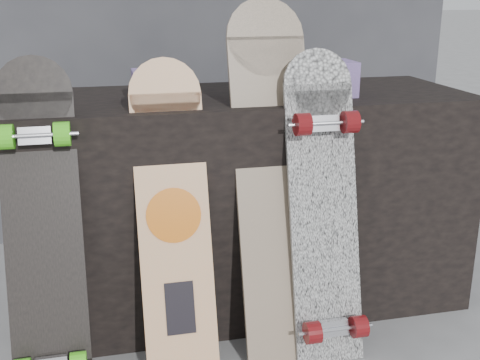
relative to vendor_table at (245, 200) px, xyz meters
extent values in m
cube|color=black|center=(0.00, 0.00, 0.00)|extent=(1.60, 0.60, 0.80)
cube|color=#36363C|center=(0.00, 0.85, 0.70)|extent=(2.40, 0.20, 2.20)
cube|color=#3F3B7A|center=(-0.31, -0.04, 0.45)|extent=(0.18, 0.12, 0.10)
cube|color=#3F3B7A|center=(0.29, -0.10, 0.46)|extent=(0.14, 0.14, 0.12)
cube|color=#D1B78C|center=(0.16, 0.02, 0.43)|extent=(0.22, 0.10, 0.06)
cube|color=#CBAA89|center=(-0.31, -0.36, 0.03)|extent=(0.22, 0.28, 0.86)
cylinder|color=#CBAA89|center=(-0.31, -0.23, 0.45)|extent=(0.22, 0.08, 0.22)
cylinder|color=orange|center=(-0.31, -0.35, 0.10)|extent=(0.17, 0.05, 0.16)
cube|color=black|center=(-0.31, -0.44, -0.18)|extent=(0.09, 0.05, 0.15)
cube|color=beige|center=(0.02, -0.33, 0.11)|extent=(0.25, 0.33, 1.02)
cylinder|color=beige|center=(0.02, -0.17, 0.61)|extent=(0.25, 0.09, 0.25)
cube|color=white|center=(0.17, -0.39, 0.04)|extent=(0.22, 0.23, 0.87)
cylinder|color=white|center=(0.17, -0.28, 0.47)|extent=(0.22, 0.07, 0.22)
cube|color=silver|center=(0.17, -0.51, -0.27)|extent=(0.09, 0.04, 0.06)
cylinder|color=#610D10|center=(0.09, -0.53, -0.26)|extent=(0.05, 0.07, 0.07)
cylinder|color=#610D10|center=(0.24, -0.53, -0.26)|extent=(0.05, 0.07, 0.07)
cube|color=silver|center=(0.17, -0.35, 0.36)|extent=(0.09, 0.04, 0.06)
cylinder|color=#610D10|center=(0.09, -0.37, 0.36)|extent=(0.05, 0.07, 0.07)
cylinder|color=#610D10|center=(0.24, -0.37, 0.36)|extent=(0.05, 0.07, 0.07)
cube|color=black|center=(-0.69, -0.38, 0.03)|extent=(0.22, 0.29, 0.87)
cylinder|color=black|center=(-0.69, -0.24, 0.47)|extent=(0.22, 0.08, 0.22)
cube|color=silver|center=(-0.69, -0.32, 0.36)|extent=(0.09, 0.04, 0.06)
cylinder|color=#4ED71E|center=(-0.77, -0.34, 0.37)|extent=(0.04, 0.07, 0.07)
cylinder|color=#4ED71E|center=(-0.62, -0.34, 0.37)|extent=(0.04, 0.07, 0.07)
camera|label=1|loc=(-0.50, -2.07, 0.76)|focal=45.00mm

